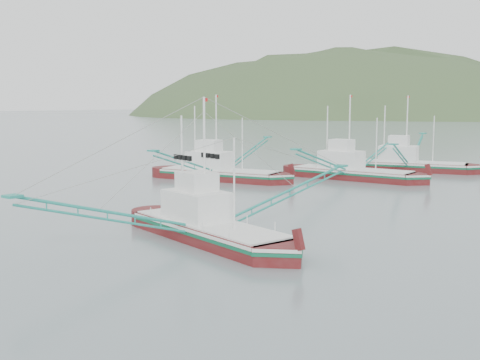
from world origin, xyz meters
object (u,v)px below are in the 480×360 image
Objects in this scene: bg_boat_left at (219,165)px; bg_boat_far at (409,156)px; main_boat at (208,212)px; bg_boat_extra at (351,167)px.

bg_boat_left is 1.01× the size of bg_boat_far.
bg_boat_extra is (-7.51, 35.62, -0.45)m from main_boat.
bg_boat_extra is at bearing -113.58° from bg_boat_far.
bg_boat_left is at bearing -135.61° from bg_boat_far.
bg_boat_left reaches higher than main_boat.
bg_boat_extra is at bearing 30.49° from bg_boat_left.
main_boat is 0.93× the size of bg_boat_extra.
main_boat is at bearing -62.04° from bg_boat_left.
main_boat is 48.63m from bg_boat_far.
main_boat is at bearing -79.91° from bg_boat_extra.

